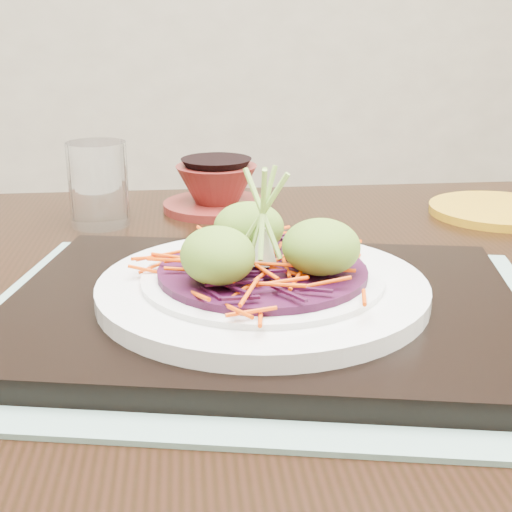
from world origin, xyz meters
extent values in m
cube|color=black|center=(0.01, 0.01, 0.75)|extent=(1.35, 1.01, 0.04)
cube|color=gray|center=(-0.01, -0.05, 0.77)|extent=(0.57, 0.51, 0.00)
cube|color=black|center=(-0.01, -0.05, 0.78)|extent=(0.49, 0.43, 0.02)
cylinder|color=silver|center=(-0.01, -0.05, 0.80)|extent=(0.26, 0.26, 0.01)
cylinder|color=silver|center=(-0.01, -0.05, 0.81)|extent=(0.19, 0.19, 0.01)
cylinder|color=#380B27|center=(-0.01, -0.05, 0.82)|extent=(0.17, 0.17, 0.01)
ellipsoid|color=#598126|center=(-0.05, -0.08, 0.84)|extent=(0.06, 0.06, 0.05)
ellipsoid|color=#598126|center=(0.03, -0.08, 0.84)|extent=(0.06, 0.06, 0.05)
ellipsoid|color=#598126|center=(-0.01, -0.01, 0.84)|extent=(0.06, 0.06, 0.05)
cylinder|color=white|center=(-0.12, 0.27, 0.82)|extent=(0.09, 0.09, 0.10)
cylinder|color=maroon|center=(0.03, 0.30, 0.78)|extent=(0.16, 0.16, 0.01)
cylinder|color=#B88314|center=(0.36, 0.19, 0.78)|extent=(0.18, 0.18, 0.01)
camera|label=1|loc=(-0.16, -0.57, 1.01)|focal=50.00mm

